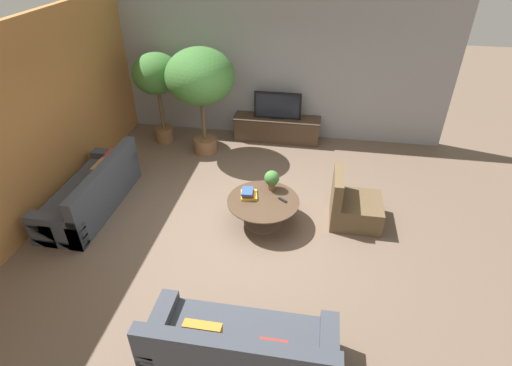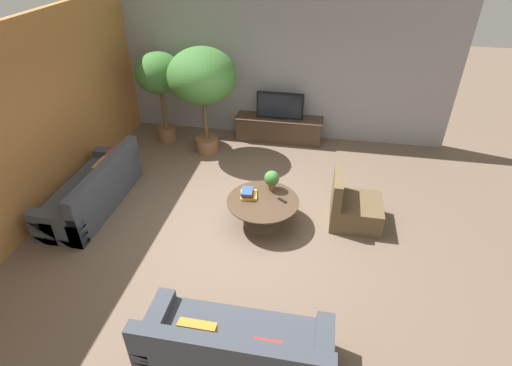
{
  "view_description": "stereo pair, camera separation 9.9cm",
  "coord_description": "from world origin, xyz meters",
  "px_view_note": "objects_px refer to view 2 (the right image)",
  "views": [
    {
      "loc": [
        1.05,
        -5.01,
        4.13
      ],
      "look_at": [
        0.17,
        0.3,
        0.55
      ],
      "focal_mm": 28.0,
      "sensor_mm": 36.0,
      "label": 1
    },
    {
      "loc": [
        1.15,
        -4.99,
        4.13
      ],
      "look_at": [
        0.17,
        0.3,
        0.55
      ],
      "focal_mm": 28.0,
      "sensor_mm": 36.0,
      "label": 2
    }
  ],
  "objects_px": {
    "coffee_table": "(263,207)",
    "couch_near_entry": "(236,350)",
    "potted_palm_corner": "(202,79)",
    "armchair_wicker": "(353,208)",
    "television": "(280,106)",
    "potted_palm_tall": "(159,77)",
    "couch_by_wall": "(94,191)",
    "potted_plant_tabletop": "(272,179)",
    "media_console": "(279,128)"
  },
  "relations": [
    {
      "from": "potted_palm_corner",
      "to": "armchair_wicker",
      "type": "bearing_deg",
      "value": -31.84
    },
    {
      "from": "couch_near_entry",
      "to": "media_console",
      "type": "bearing_deg",
      "value": -87.17
    },
    {
      "from": "media_console",
      "to": "potted_palm_corner",
      "type": "bearing_deg",
      "value": -150.21
    },
    {
      "from": "couch_near_entry",
      "to": "couch_by_wall",
      "type": "bearing_deg",
      "value": -39.16
    },
    {
      "from": "media_console",
      "to": "couch_by_wall",
      "type": "relative_size",
      "value": 0.88
    },
    {
      "from": "television",
      "to": "coffee_table",
      "type": "relative_size",
      "value": 0.88
    },
    {
      "from": "coffee_table",
      "to": "potted_palm_corner",
      "type": "distance_m",
      "value": 2.92
    },
    {
      "from": "television",
      "to": "couch_by_wall",
      "type": "distance_m",
      "value": 4.1
    },
    {
      "from": "potted_palm_tall",
      "to": "media_console",
      "type": "bearing_deg",
      "value": 11.1
    },
    {
      "from": "couch_near_entry",
      "to": "armchair_wicker",
      "type": "distance_m",
      "value": 3.09
    },
    {
      "from": "media_console",
      "to": "potted_plant_tabletop",
      "type": "relative_size",
      "value": 5.57
    },
    {
      "from": "television",
      "to": "coffee_table",
      "type": "distance_m",
      "value": 2.98
    },
    {
      "from": "armchair_wicker",
      "to": "potted_palm_tall",
      "type": "height_order",
      "value": "potted_palm_tall"
    },
    {
      "from": "media_console",
      "to": "potted_palm_corner",
      "type": "relative_size",
      "value": 0.87
    },
    {
      "from": "potted_palm_corner",
      "to": "potted_plant_tabletop",
      "type": "xyz_separation_m",
      "value": [
        1.64,
        -1.8,
        -0.94
      ]
    },
    {
      "from": "coffee_table",
      "to": "armchair_wicker",
      "type": "distance_m",
      "value": 1.44
    },
    {
      "from": "television",
      "to": "potted_palm_tall",
      "type": "bearing_deg",
      "value": -168.94
    },
    {
      "from": "media_console",
      "to": "couch_near_entry",
      "type": "height_order",
      "value": "couch_near_entry"
    },
    {
      "from": "couch_by_wall",
      "to": "television",
      "type": "bearing_deg",
      "value": 137.43
    },
    {
      "from": "television",
      "to": "potted_plant_tabletop",
      "type": "distance_m",
      "value": 2.62
    },
    {
      "from": "coffee_table",
      "to": "potted_plant_tabletop",
      "type": "height_order",
      "value": "potted_plant_tabletop"
    },
    {
      "from": "television",
      "to": "coffee_table",
      "type": "bearing_deg",
      "value": -87.35
    },
    {
      "from": "couch_by_wall",
      "to": "media_console",
      "type": "bearing_deg",
      "value": 137.44
    },
    {
      "from": "couch_by_wall",
      "to": "couch_near_entry",
      "type": "height_order",
      "value": "same"
    },
    {
      "from": "television",
      "to": "couch_by_wall",
      "type": "height_order",
      "value": "television"
    },
    {
      "from": "couch_near_entry",
      "to": "potted_plant_tabletop",
      "type": "distance_m",
      "value": 2.88
    },
    {
      "from": "coffee_table",
      "to": "couch_near_entry",
      "type": "xyz_separation_m",
      "value": [
        0.13,
        -2.52,
        -0.03
      ]
    },
    {
      "from": "media_console",
      "to": "couch_near_entry",
      "type": "relative_size",
      "value": 0.92
    },
    {
      "from": "television",
      "to": "potted_palm_corner",
      "type": "bearing_deg",
      "value": -150.26
    },
    {
      "from": "couch_by_wall",
      "to": "potted_plant_tabletop",
      "type": "bearing_deg",
      "value": 97.53
    },
    {
      "from": "potted_plant_tabletop",
      "to": "armchair_wicker",
      "type": "bearing_deg",
      "value": -1.8
    },
    {
      "from": "potted_palm_corner",
      "to": "couch_near_entry",
      "type": "bearing_deg",
      "value": -70.1
    },
    {
      "from": "television",
      "to": "potted_palm_tall",
      "type": "xyz_separation_m",
      "value": [
        -2.43,
        -0.48,
        0.63
      ]
    },
    {
      "from": "potted_palm_tall",
      "to": "potted_plant_tabletop",
      "type": "xyz_separation_m",
      "value": [
        2.66,
        -2.13,
        -0.8
      ]
    },
    {
      "from": "television",
      "to": "couch_near_entry",
      "type": "height_order",
      "value": "television"
    },
    {
      "from": "couch_near_entry",
      "to": "television",
      "type": "bearing_deg",
      "value": -87.17
    },
    {
      "from": "couch_by_wall",
      "to": "potted_plant_tabletop",
      "type": "relative_size",
      "value": 6.34
    },
    {
      "from": "television",
      "to": "coffee_table",
      "type": "height_order",
      "value": "television"
    },
    {
      "from": "couch_near_entry",
      "to": "armchair_wicker",
      "type": "height_order",
      "value": "armchair_wicker"
    },
    {
      "from": "media_console",
      "to": "armchair_wicker",
      "type": "xyz_separation_m",
      "value": [
        1.55,
        -2.65,
        0.0
      ]
    },
    {
      "from": "potted_palm_tall",
      "to": "potted_palm_corner",
      "type": "bearing_deg",
      "value": -18.03
    },
    {
      "from": "coffee_table",
      "to": "couch_by_wall",
      "type": "relative_size",
      "value": 0.53
    },
    {
      "from": "media_console",
      "to": "coffee_table",
      "type": "distance_m",
      "value": 2.94
    },
    {
      "from": "potted_palm_tall",
      "to": "potted_plant_tabletop",
      "type": "height_order",
      "value": "potted_palm_tall"
    },
    {
      "from": "armchair_wicker",
      "to": "media_console",
      "type": "bearing_deg",
      "value": 30.29
    },
    {
      "from": "armchair_wicker",
      "to": "potted_palm_corner",
      "type": "height_order",
      "value": "potted_palm_corner"
    },
    {
      "from": "couch_by_wall",
      "to": "potted_palm_corner",
      "type": "height_order",
      "value": "potted_palm_corner"
    },
    {
      "from": "coffee_table",
      "to": "couch_near_entry",
      "type": "relative_size",
      "value": 0.56
    },
    {
      "from": "potted_palm_corner",
      "to": "potted_plant_tabletop",
      "type": "bearing_deg",
      "value": -47.68
    },
    {
      "from": "couch_by_wall",
      "to": "potted_palm_tall",
      "type": "distance_m",
      "value": 2.79
    }
  ]
}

